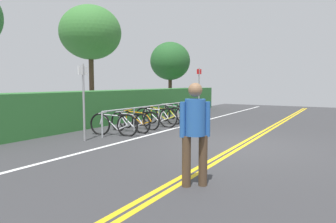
{
  "coord_description": "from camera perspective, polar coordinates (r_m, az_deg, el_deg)",
  "views": [
    {
      "loc": [
        -7.82,
        -2.36,
        1.63
      ],
      "look_at": [
        1.67,
        3.21,
        0.61
      ],
      "focal_mm": 32.83,
      "sensor_mm": 36.0,
      "label": 1
    }
  ],
  "objects": [
    {
      "name": "bicycle_7",
      "position": [
        14.33,
        4.01,
        0.18
      ],
      "size": [
        0.46,
        1.8,
        0.76
      ],
      "color": "black",
      "rests_on": "ground_plane"
    },
    {
      "name": "centre_line_yellow_inner",
      "position": [
        8.31,
        13.93,
        -6.17
      ],
      "size": [
        27.79,
        0.1,
        0.0
      ],
      "primitive_type": "cube",
      "color": "gold",
      "rests_on": "ground_plane"
    },
    {
      "name": "sign_post_near",
      "position": [
        8.93,
        -15.41,
        3.02
      ],
      "size": [
        0.36,
        0.06,
        2.16
      ],
      "color": "gray",
      "rests_on": "ground_plane"
    },
    {
      "name": "bike_lane_stripe_white",
      "position": [
        9.62,
        -3.95,
        -4.47
      ],
      "size": [
        27.79,
        0.12,
        0.0
      ],
      "primitive_type": "cube",
      "color": "white",
      "rests_on": "ground_plane"
    },
    {
      "name": "bicycle_3",
      "position": [
        11.51,
        -2.28,
        -1.06
      ],
      "size": [
        0.46,
        1.75,
        0.76
      ],
      "color": "black",
      "rests_on": "ground_plane"
    },
    {
      "name": "hedge_backdrop",
      "position": [
        14.37,
        -6.0,
        1.41
      ],
      "size": [
        15.37,
        1.23,
        1.33
      ],
      "primitive_type": "cube",
      "color": "#2D6B30",
      "rests_on": "ground_plane"
    },
    {
      "name": "bike_rack",
      "position": [
        11.91,
        -1.75,
        0.36
      ],
      "size": [
        6.42,
        0.05,
        0.8
      ],
      "color": "#9EA0A5",
      "rests_on": "ground_plane"
    },
    {
      "name": "bicycle_1",
      "position": [
        10.36,
        -7.07,
        -1.98
      ],
      "size": [
        0.46,
        1.75,
        0.7
      ],
      "color": "black",
      "rests_on": "ground_plane"
    },
    {
      "name": "tree_far_right",
      "position": [
        19.4,
        0.4,
        9.31
      ],
      "size": [
        2.49,
        2.49,
        4.18
      ],
      "color": "#473323",
      "rests_on": "ground_plane"
    },
    {
      "name": "tree_mid",
      "position": [
        15.08,
        -14.19,
        13.96
      ],
      "size": [
        2.83,
        2.83,
        5.2
      ],
      "color": "#473323",
      "rests_on": "ground_plane"
    },
    {
      "name": "bicycle_5",
      "position": [
        12.88,
        0.98,
        -0.33
      ],
      "size": [
        0.46,
        1.83,
        0.79
      ],
      "color": "black",
      "rests_on": "ground_plane"
    },
    {
      "name": "bicycle_4",
      "position": [
        12.28,
        -1.09,
        -0.75
      ],
      "size": [
        0.53,
        1.71,
        0.73
      ],
      "color": "black",
      "rests_on": "ground_plane"
    },
    {
      "name": "bicycle_2",
      "position": [
        11.0,
        -5.53,
        -1.55
      ],
      "size": [
        0.46,
        1.78,
        0.7
      ],
      "color": "black",
      "rests_on": "ground_plane"
    },
    {
      "name": "sign_post_far",
      "position": [
        15.05,
        5.77,
        4.45
      ],
      "size": [
        0.36,
        0.09,
        2.37
      ],
      "color": "gray",
      "rests_on": "ground_plane"
    },
    {
      "name": "ground_plane",
      "position": [
        8.34,
        13.4,
        -6.31
      ],
      "size": [
        30.88,
        12.14,
        0.05
      ],
      "primitive_type": "cube",
      "color": "#353538"
    },
    {
      "name": "bicycle_0",
      "position": [
        9.73,
        -10.07,
        -2.38
      ],
      "size": [
        0.5,
        1.66,
        0.74
      ],
      "color": "black",
      "rests_on": "ground_plane"
    },
    {
      "name": "centre_line_yellow_outer",
      "position": [
        8.35,
        12.88,
        -6.08
      ],
      "size": [
        27.79,
        0.1,
        0.0
      ],
      "primitive_type": "cube",
      "color": "gold",
      "rests_on": "ground_plane"
    },
    {
      "name": "bicycle_6",
      "position": [
        13.66,
        2.17,
        -0.11
      ],
      "size": [
        0.46,
        1.71,
        0.74
      ],
      "color": "black",
      "rests_on": "ground_plane"
    },
    {
      "name": "pedestrian",
      "position": [
        4.82,
        5.03,
        -3.0
      ],
      "size": [
        0.35,
        0.39,
        1.64
      ],
      "color": "#4C3826",
      "rests_on": "ground_plane"
    }
  ]
}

